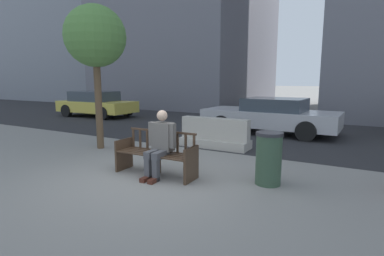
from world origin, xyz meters
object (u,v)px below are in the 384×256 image
Objects in this scene: street_tree at (95,38)px; trash_bin at (269,158)px; street_bench at (156,155)px; jersey_barrier_centre at (215,135)px; seated_person at (160,142)px; car_sedan_mid at (271,115)px; car_taxi_near at (96,104)px.

trash_bin is (4.90, -0.63, -2.52)m from street_tree.
street_bench reaches higher than jersey_barrier_centre.
seated_person is 0.34× the size of street_tree.
car_sedan_mid is at bearing 104.45° from trash_bin.
street_tree is 0.93× the size of car_taxi_near.
trash_bin is (1.39, -5.41, -0.15)m from car_sedan_mid.
seated_person is at bearing -95.52° from car_sedan_mid.
car_taxi_near is at bearing 137.52° from street_tree.
street_tree is at bearing 157.20° from seated_person.
jersey_barrier_centre is 4.19m from street_tree.
seated_person is 1.36× the size of trash_bin.
trash_bin reaches higher than street_bench.
street_tree is 6.39m from car_sedan_mid.
street_tree is (-2.78, 1.18, 2.62)m from street_bench.
street_tree reaches higher than jersey_barrier_centre.
jersey_barrier_centre is 3.20m from car_sedan_mid.
car_taxi_near is (-5.76, 5.28, -2.34)m from street_tree.
seated_person is 2.94m from jersey_barrier_centre.
seated_person is 10.86m from car_taxi_near.
car_taxi_near is at bearing 143.18° from seated_person.
street_tree is 5.55m from trash_bin.
street_tree is (-2.93, 1.23, 2.32)m from seated_person.
car_taxi_near is at bearing 176.95° from car_sedan_mid.
trash_bin is (10.67, -5.91, -0.19)m from car_taxi_near.
street_bench is 1.29× the size of seated_person.
car_taxi_near is 9.29m from car_sedan_mid.
seated_person is 6.04m from car_sedan_mid.
street_bench is 2.86m from jersey_barrier_centre.
car_sedan_mid is (3.51, 4.78, -2.37)m from street_tree.
street_tree reaches higher than car_taxi_near.
street_bench is 0.85× the size of jersey_barrier_centre.
street_bench is 4.00m from street_tree.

